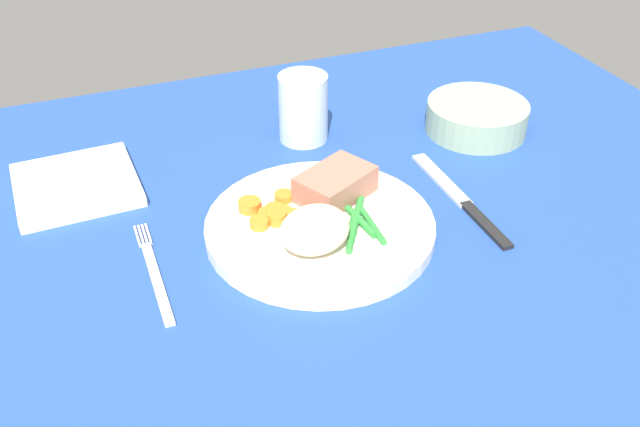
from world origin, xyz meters
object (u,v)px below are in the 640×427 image
object	(u,v)px
fork	(154,272)
knife	(461,200)
meat_portion	(335,184)
salad_bowl	(477,115)
water_glass	(303,112)
napkin	(76,185)
dinner_plate	(320,227)

from	to	relation	value
fork	knife	bearing A→B (deg)	-1.27
meat_portion	salad_bowl	bearing A→B (deg)	22.22
meat_portion	water_glass	world-z (taller)	water_glass
water_glass	salad_bowl	size ratio (longest dim) A/B	0.66
fork	napkin	size ratio (longest dim) A/B	1.20
dinner_plate	water_glass	bearing A→B (deg)	74.72
knife	meat_portion	bearing A→B (deg)	163.48
meat_portion	knife	bearing A→B (deg)	-16.59
fork	water_glass	size ratio (longest dim) A/B	1.86
dinner_plate	water_glass	xyz separation A→B (cm)	(5.57, 20.39, 3.01)
fork	water_glass	xyz separation A→B (cm)	(23.68, 20.64, 3.61)
salad_bowl	napkin	xyz separation A→B (cm)	(-51.72, 4.53, -1.65)
fork	napkin	bearing A→B (deg)	105.68
water_glass	napkin	distance (cm)	29.60
dinner_plate	salad_bowl	distance (cm)	31.25
dinner_plate	knife	bearing A→B (deg)	-0.94
dinner_plate	water_glass	distance (cm)	21.35
meat_portion	napkin	distance (cm)	30.92
dinner_plate	salad_bowl	size ratio (longest dim) A/B	1.85
dinner_plate	meat_portion	bearing A→B (deg)	49.40
fork	salad_bowl	xyz separation A→B (cm)	(46.02, 14.21, 2.10)
salad_bowl	knife	bearing A→B (deg)	-126.30
napkin	fork	bearing A→B (deg)	-73.09
knife	dinner_plate	bearing A→B (deg)	179.13
napkin	salad_bowl	bearing A→B (deg)	-5.01
salad_bowl	fork	bearing A→B (deg)	-162.85
knife	water_glass	world-z (taller)	water_glass
meat_portion	water_glass	xyz separation A→B (cm)	(2.21, 16.47, 0.65)
dinner_plate	water_glass	size ratio (longest dim) A/B	2.79
water_glass	meat_portion	bearing A→B (deg)	-97.66
fork	water_glass	world-z (taller)	water_glass
meat_portion	knife	size ratio (longest dim) A/B	0.41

